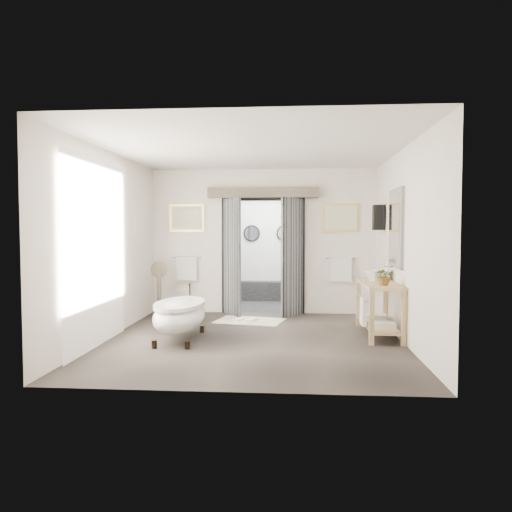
% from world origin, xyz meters
% --- Properties ---
extents(ground_plane, '(5.00, 5.00, 0.00)m').
position_xyz_m(ground_plane, '(0.00, 0.00, 0.00)').
color(ground_plane, '#4C423B').
extents(room_shell, '(4.52, 5.02, 2.91)m').
position_xyz_m(room_shell, '(-0.04, -0.11, 1.86)').
color(room_shell, beige).
rests_on(room_shell, ground_plane).
extents(shower_room, '(2.22, 2.01, 2.51)m').
position_xyz_m(shower_room, '(0.00, 3.99, 0.91)').
color(shower_room, black).
rests_on(shower_room, ground_plane).
extents(back_wall_dressing, '(3.82, 0.75, 2.52)m').
position_xyz_m(back_wall_dressing, '(0.00, 2.32, 1.56)').
color(back_wall_dressing, black).
rests_on(back_wall_dressing, ground_plane).
extents(clawfoot_tub, '(0.72, 1.62, 0.79)m').
position_xyz_m(clawfoot_tub, '(-1.11, -0.12, 0.39)').
color(clawfoot_tub, black).
rests_on(clawfoot_tub, ground_plane).
extents(vanity, '(0.57, 1.60, 0.85)m').
position_xyz_m(vanity, '(1.95, 0.46, 0.51)').
color(vanity, tan).
rests_on(vanity, ground_plane).
extents(pedestal_mirror, '(0.32, 0.21, 1.08)m').
position_xyz_m(pedestal_mirror, '(-1.96, 1.82, 0.46)').
color(pedestal_mirror, '#74664F').
rests_on(pedestal_mirror, ground_plane).
extents(rug, '(1.35, 1.04, 0.01)m').
position_xyz_m(rug, '(-0.18, 1.54, 0.01)').
color(rug, beige).
rests_on(rug, ground_plane).
extents(slippers, '(0.45, 0.29, 0.05)m').
position_xyz_m(slippers, '(-0.26, 1.43, 0.04)').
color(slippers, white).
rests_on(slippers, rug).
extents(basin, '(0.58, 0.58, 0.16)m').
position_xyz_m(basin, '(2.02, 0.86, 0.93)').
color(basin, white).
rests_on(basin, vanity).
extents(plant, '(0.29, 0.25, 0.30)m').
position_xyz_m(plant, '(1.96, -0.04, 1.00)').
color(plant, gray).
rests_on(plant, vanity).
extents(soap_bottle_a, '(0.10, 0.10, 0.20)m').
position_xyz_m(soap_bottle_a, '(1.87, 0.57, 0.95)').
color(soap_bottle_a, gray).
rests_on(soap_bottle_a, vanity).
extents(soap_bottle_b, '(0.18, 0.18, 0.19)m').
position_xyz_m(soap_bottle_b, '(1.95, 1.13, 0.94)').
color(soap_bottle_b, gray).
rests_on(soap_bottle_b, vanity).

